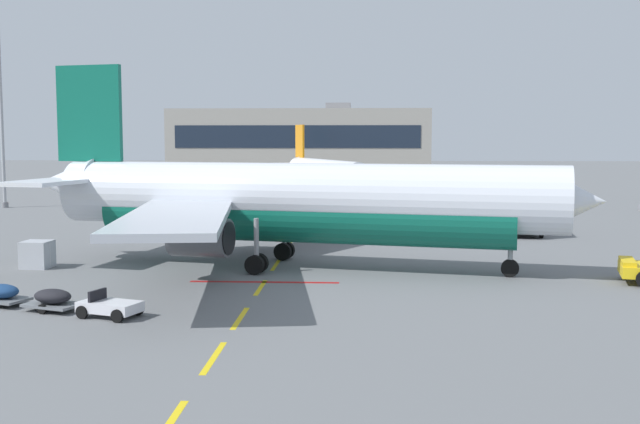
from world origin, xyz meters
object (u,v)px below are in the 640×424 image
at_px(airliner_foreground, 294,201).
at_px(airliner_mid_left, 324,173).
at_px(uld_cargo_container, 37,254).
at_px(apron_light_mast_near, 0,74).
at_px(catering_truck, 523,214).
at_px(baggage_train, 53,299).

distance_m(airliner_foreground, airliner_mid_left, 56.01).
distance_m(uld_cargo_container, apron_light_mast_near, 45.33).
bearing_deg(apron_light_mast_near, airliner_mid_left, 28.65).
height_order(airliner_mid_left, catering_truck, airliner_mid_left).
height_order(airliner_foreground, airliner_mid_left, airliner_foreground).
bearing_deg(baggage_train, apron_light_mast_near, 117.54).
relative_size(baggage_train, uld_cargo_container, 5.08).
bearing_deg(uld_cargo_container, airliner_mid_left, 75.94).
bearing_deg(baggage_train, airliner_foreground, 51.15).
bearing_deg(catering_truck, apron_light_mast_near, 158.39).
xyz_separation_m(airliner_foreground, uld_cargo_container, (-15.16, -0.99, -3.15)).
distance_m(airliner_mid_left, uld_cargo_container, 58.78).
xyz_separation_m(airliner_mid_left, baggage_train, (-8.78, -68.00, -2.58)).
bearing_deg(airliner_foreground, apron_light_mast_near, 133.53).
distance_m(airliner_mid_left, apron_light_mast_near, 40.89).
height_order(baggage_train, apron_light_mast_near, apron_light_mast_near).
relative_size(uld_cargo_container, apron_light_mast_near, 0.07).
distance_m(airliner_foreground, catering_truck, 23.74).
relative_size(catering_truck, baggage_train, 0.84).
relative_size(airliner_mid_left, apron_light_mast_near, 1.14).
distance_m(catering_truck, uld_cargo_container, 36.55).
xyz_separation_m(catering_truck, baggage_train, (-26.61, -28.49, -1.12)).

